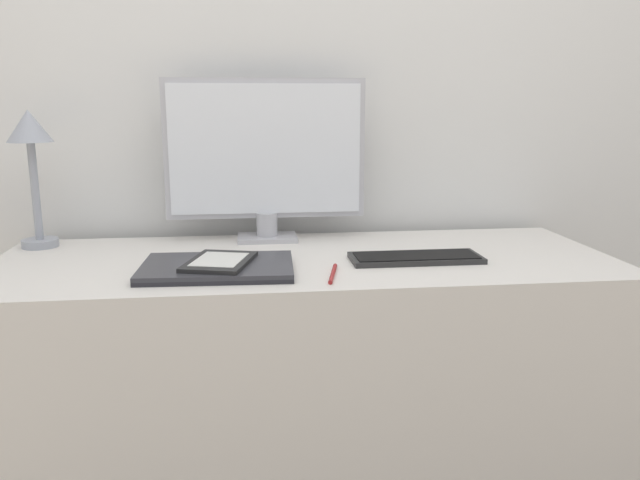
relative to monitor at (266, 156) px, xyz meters
name	(u,v)px	position (x,y,z in m)	size (l,w,h in m)	color
wall_back	(292,72)	(0.08, 0.14, 0.22)	(3.60, 0.05, 2.40)	silver
desk	(306,402)	(0.08, -0.21, -0.60)	(1.47, 0.56, 0.75)	silver
monitor	(266,156)	(0.00, 0.00, 0.00)	(0.53, 0.11, 0.43)	#B7B7BC
keyboard	(416,258)	(0.34, -0.27, -0.22)	(0.31, 0.12, 0.01)	#282828
laptop	(218,267)	(-0.12, -0.32, -0.22)	(0.34, 0.24, 0.02)	#232328
ereader	(219,261)	(-0.12, -0.32, -0.20)	(0.17, 0.21, 0.01)	black
desk_lamp	(31,147)	(-0.58, -0.01, 0.03)	(0.11, 0.11, 0.35)	#999EA8
pen	(333,274)	(0.13, -0.38, -0.22)	(0.04, 0.14, 0.01)	maroon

